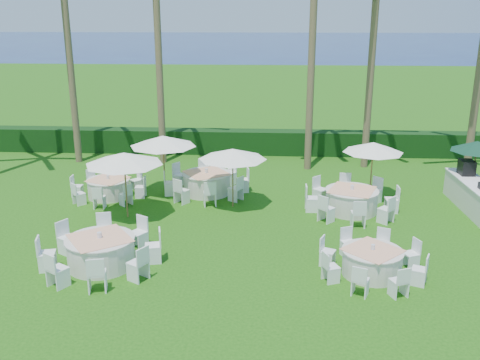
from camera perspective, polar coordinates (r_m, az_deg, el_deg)
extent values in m
plane|color=#1A4F0D|center=(16.31, -1.23, -7.85)|extent=(120.00, 120.00, 0.00)
cube|color=black|center=(27.47, 0.77, 4.08)|extent=(34.00, 1.00, 1.20)
plane|color=#070D4E|center=(116.91, 2.89, 14.08)|extent=(260.00, 260.00, 0.00)
cylinder|color=beige|center=(15.93, -14.61, -7.48)|extent=(1.89, 1.89, 0.82)
cylinder|color=beige|center=(15.76, -14.73, -6.09)|extent=(1.97, 1.97, 0.03)
cube|color=#F7AB81|center=(15.75, -14.74, -6.00)|extent=(2.13, 2.13, 0.01)
cylinder|color=silver|center=(15.72, -14.76, -5.72)|extent=(0.13, 0.13, 0.18)
cube|color=white|center=(15.83, -9.26, -6.95)|extent=(0.55, 0.55, 0.99)
cube|color=white|center=(16.79, -10.82, -5.57)|extent=(0.63, 0.63, 0.99)
cube|color=white|center=(17.25, -14.30, -5.17)|extent=(0.55, 0.55, 0.99)
cube|color=white|center=(16.98, -17.93, -5.88)|extent=(0.63, 0.63, 0.99)
cube|color=white|center=(16.10, -19.92, -7.39)|extent=(0.55, 0.55, 0.99)
cube|color=white|center=(15.09, -18.91, -8.99)|extent=(0.63, 0.63, 0.99)
cube|color=white|center=(14.57, -15.04, -9.61)|extent=(0.55, 0.55, 0.99)
cube|color=white|center=(14.89, -10.86, -8.69)|extent=(0.63, 0.63, 0.99)
cylinder|color=beige|center=(15.40, 13.88, -8.55)|extent=(1.62, 1.62, 0.70)
cylinder|color=beige|center=(15.25, 13.97, -7.33)|extent=(1.69, 1.69, 0.03)
cube|color=#F7AB81|center=(15.24, 13.98, -7.25)|extent=(1.85, 1.85, 0.01)
cylinder|color=silver|center=(15.21, 14.00, -6.96)|extent=(0.11, 0.11, 0.15)
cube|color=white|center=(16.05, 17.75, -7.52)|extent=(0.51, 0.51, 0.84)
cube|color=white|center=(16.51, 14.88, -6.55)|extent=(0.52, 0.52, 0.84)
cube|color=white|center=(16.34, 11.53, -6.55)|extent=(0.51, 0.51, 0.84)
cube|color=white|center=(15.64, 9.34, -7.55)|extent=(0.52, 0.52, 0.84)
cube|color=white|center=(14.77, 9.69, -9.14)|extent=(0.51, 0.51, 0.84)
cube|color=white|center=(14.26, 12.74, -10.37)|extent=(0.52, 0.52, 0.84)
cube|color=white|center=(14.45, 16.59, -10.31)|extent=(0.51, 0.51, 0.84)
cube|color=white|center=(15.21, 18.59, -9.05)|extent=(0.52, 0.52, 0.84)
cylinder|color=beige|center=(21.62, -13.82, -0.88)|extent=(1.61, 1.61, 0.70)
cylinder|color=beige|center=(21.52, -13.89, 0.03)|extent=(1.68, 1.68, 0.03)
cube|color=#F7AB81|center=(21.51, -13.89, 0.09)|extent=(1.69, 1.69, 0.01)
cylinder|color=silver|center=(21.48, -13.91, 0.31)|extent=(0.11, 0.11, 0.15)
cube|color=white|center=(22.20, -11.01, -0.02)|extent=(0.55, 0.55, 0.84)
cube|color=white|center=(22.76, -12.99, 0.29)|extent=(0.40, 0.40, 0.84)
cube|color=white|center=(22.67, -15.40, 0.03)|extent=(0.55, 0.55, 0.84)
cube|color=white|center=(21.98, -16.99, -0.65)|extent=(0.40, 0.40, 0.84)
cube|color=white|center=(21.07, -16.81, -1.42)|extent=(0.55, 0.55, 0.84)
cube|color=white|center=(20.46, -14.78, -1.80)|extent=(0.40, 0.40, 0.84)
cube|color=white|center=(20.56, -12.11, -1.52)|extent=(0.55, 0.55, 0.84)
cube|color=white|center=(21.29, -10.58, -0.75)|extent=(0.40, 0.40, 0.84)
cylinder|color=beige|center=(21.46, -3.57, -0.36)|extent=(1.88, 1.88, 0.82)
cylinder|color=beige|center=(21.34, -3.59, 0.70)|extent=(1.96, 1.96, 0.03)
cube|color=#F7AB81|center=(21.33, -3.59, 0.77)|extent=(2.10, 2.10, 0.01)
cylinder|color=silver|center=(21.31, -3.59, 0.99)|extent=(0.13, 0.13, 0.17)
cube|color=white|center=(21.59, 0.31, 0.01)|extent=(0.54, 0.54, 0.98)
cube|color=white|center=(22.52, -1.15, 0.75)|extent=(0.63, 0.63, 0.98)
cube|color=white|center=(22.84, -3.86, 0.95)|extent=(0.54, 0.54, 0.98)
cube|color=white|center=(22.38, -6.43, 0.53)|extent=(0.63, 0.63, 0.98)
cube|color=white|center=(21.39, -7.49, -0.32)|extent=(0.54, 0.54, 0.98)
cube|color=white|center=(20.41, -6.25, -1.15)|extent=(0.63, 0.63, 0.98)
cube|color=white|center=(20.05, -3.25, -1.42)|extent=(0.54, 0.54, 0.98)
cube|color=white|center=(20.56, -0.46, -0.91)|extent=(0.63, 0.63, 0.98)
cylinder|color=beige|center=(19.88, 11.80, -2.21)|extent=(1.86, 1.86, 0.81)
cylinder|color=beige|center=(19.75, 11.87, -1.08)|extent=(1.93, 1.93, 0.03)
cube|color=#F7AB81|center=(19.74, 11.87, -1.01)|extent=(1.94, 1.94, 0.01)
cylinder|color=silver|center=(19.71, 11.89, -0.78)|extent=(0.13, 0.13, 0.17)
cube|color=white|center=(21.00, 14.13, -1.07)|extent=(0.64, 0.64, 0.97)
cube|color=white|center=(21.21, 11.20, -0.68)|extent=(0.46, 0.46, 0.97)
cube|color=white|center=(20.67, 8.57, -1.02)|extent=(0.64, 0.64, 0.97)
cube|color=white|center=(19.66, 7.64, -1.96)|extent=(0.46, 0.46, 0.97)
cube|color=white|center=(18.75, 9.20, -3.01)|extent=(0.64, 0.64, 0.97)
cube|color=white|center=(18.51, 12.51, -3.49)|extent=(0.46, 0.46, 0.97)
cube|color=white|center=(19.11, 15.32, -3.03)|extent=(0.64, 0.64, 0.97)
cube|color=white|center=(20.15, 15.88, -2.01)|extent=(0.46, 0.46, 0.97)
cylinder|color=brown|center=(19.12, -12.08, -0.69)|extent=(0.05, 0.05, 2.28)
cone|color=white|center=(18.83, -12.28, 2.27)|extent=(2.70, 2.70, 0.41)
sphere|color=brown|center=(18.79, -12.31, 2.68)|extent=(0.09, 0.09, 0.09)
cylinder|color=brown|center=(19.75, -0.78, 0.09)|extent=(0.05, 0.05, 2.14)
cone|color=white|center=(19.48, -0.79, 2.80)|extent=(2.51, 2.51, 0.39)
sphere|color=brown|center=(19.45, -0.79, 3.18)|extent=(0.09, 0.09, 0.09)
cylinder|color=brown|center=(21.31, -8.10, 1.44)|extent=(0.06, 0.06, 2.30)
cone|color=white|center=(21.05, -8.22, 4.15)|extent=(2.60, 2.60, 0.41)
sphere|color=brown|center=(21.02, -8.23, 4.52)|extent=(0.09, 0.09, 0.09)
cylinder|color=brown|center=(21.25, 13.83, 0.86)|extent=(0.05, 0.05, 2.16)
cone|color=white|center=(21.00, 14.02, 3.41)|extent=(2.31, 2.31, 0.39)
sphere|color=brown|center=(20.97, 14.05, 3.76)|extent=(0.09, 0.09, 0.09)
cylinder|color=brown|center=(22.58, 23.66, 0.90)|extent=(0.05, 0.05, 2.20)
cone|color=#0E3624|center=(22.35, 23.97, 3.33)|extent=(1.99, 1.99, 0.40)
sphere|color=brown|center=(22.32, 24.01, 3.67)|extent=(0.09, 0.09, 0.09)
cube|color=beige|center=(21.10, 24.03, -1.95)|extent=(1.05, 4.51, 1.01)
cube|color=white|center=(20.94, 24.21, -0.59)|extent=(1.11, 4.57, 0.04)
cube|color=black|center=(22.05, 23.02, 1.24)|extent=(0.52, 0.63, 0.56)
cylinder|color=brown|center=(26.40, -17.78, 12.93)|extent=(0.32, 0.32, 10.49)
cylinder|color=brown|center=(25.43, -8.61, 11.85)|extent=(0.32, 0.32, 9.12)
cylinder|color=brown|center=(24.15, 7.69, 13.76)|extent=(0.32, 0.32, 10.93)
cylinder|color=brown|center=(25.09, 13.77, 11.10)|extent=(0.32, 0.32, 8.79)
cylinder|color=brown|center=(24.53, 24.14, 10.12)|extent=(0.32, 0.32, 8.92)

